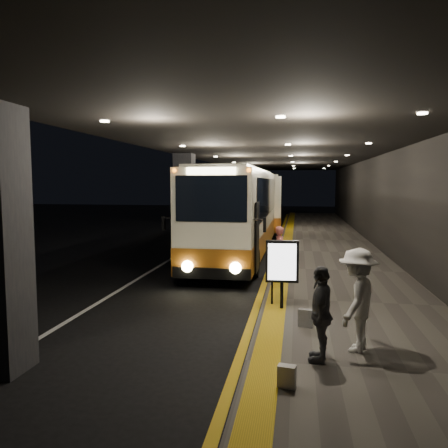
% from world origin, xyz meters
% --- Properties ---
extents(ground, '(90.00, 90.00, 0.00)m').
position_xyz_m(ground, '(0.00, 0.00, 0.00)').
color(ground, black).
extents(lane_line_white, '(0.12, 50.00, 0.01)m').
position_xyz_m(lane_line_white, '(-1.80, 5.00, 0.01)').
color(lane_line_white, silver).
rests_on(lane_line_white, ground).
extents(kerb_stripe_yellow, '(0.18, 50.00, 0.01)m').
position_xyz_m(kerb_stripe_yellow, '(2.35, 5.00, 0.01)').
color(kerb_stripe_yellow, gold).
rests_on(kerb_stripe_yellow, ground).
extents(sidewalk, '(4.50, 50.00, 0.15)m').
position_xyz_m(sidewalk, '(4.75, 5.00, 0.07)').
color(sidewalk, '#514C44').
rests_on(sidewalk, ground).
extents(tactile_strip, '(0.50, 50.00, 0.01)m').
position_xyz_m(tactile_strip, '(2.85, 5.00, 0.16)').
color(tactile_strip, gold).
rests_on(tactile_strip, sidewalk).
extents(terminal_wall, '(0.10, 50.00, 6.00)m').
position_xyz_m(terminal_wall, '(7.00, 5.00, 3.00)').
color(terminal_wall, black).
rests_on(terminal_wall, ground).
extents(support_columns, '(0.80, 24.80, 4.40)m').
position_xyz_m(support_columns, '(-1.50, 4.00, 2.20)').
color(support_columns, black).
rests_on(support_columns, ground).
extents(canopy, '(9.00, 50.00, 0.40)m').
position_xyz_m(canopy, '(2.50, 5.00, 4.60)').
color(canopy, black).
rests_on(canopy, support_columns).
extents(coach_main, '(2.44, 11.60, 3.60)m').
position_xyz_m(coach_main, '(0.89, 3.58, 1.73)').
color(coach_main, beige).
rests_on(coach_main, ground).
extents(coach_second, '(3.10, 11.32, 3.51)m').
position_xyz_m(coach_second, '(0.90, 15.17, 1.69)').
color(coach_second, beige).
rests_on(coach_second, ground).
extents(passenger_boarding, '(0.56, 0.68, 1.60)m').
position_xyz_m(passenger_boarding, '(2.80, -0.16, 0.95)').
color(passenger_boarding, '#D66863').
rests_on(passenger_boarding, sidewalk).
extents(passenger_waiting_white, '(0.97, 1.31, 1.85)m').
position_xyz_m(passenger_waiting_white, '(4.42, -6.46, 1.07)').
color(passenger_waiting_white, silver).
rests_on(passenger_waiting_white, sidewalk).
extents(passenger_waiting_grey, '(0.59, 1.00, 1.63)m').
position_xyz_m(passenger_waiting_grey, '(3.76, -7.05, 0.96)').
color(passenger_waiting_grey, '#505055').
rests_on(passenger_waiting_grey, sidewalk).
extents(bag_polka, '(0.33, 0.20, 0.37)m').
position_xyz_m(bag_polka, '(3.55, -5.33, 0.34)').
color(bag_polka, black).
rests_on(bag_polka, sidewalk).
extents(bag_plain, '(0.28, 0.19, 0.33)m').
position_xyz_m(bag_plain, '(3.22, -8.12, 0.31)').
color(bag_plain, silver).
rests_on(bag_plain, sidewalk).
extents(info_sign, '(0.78, 0.16, 1.64)m').
position_xyz_m(info_sign, '(3.00, -4.08, 1.26)').
color(info_sign, black).
rests_on(info_sign, sidewalk).
extents(stanchion_post, '(0.05, 0.05, 1.01)m').
position_xyz_m(stanchion_post, '(2.75, -3.75, 0.66)').
color(stanchion_post, black).
rests_on(stanchion_post, sidewalk).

